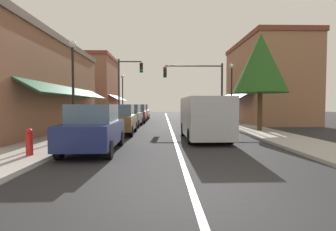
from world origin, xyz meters
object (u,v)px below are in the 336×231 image
parked_car_far_left (137,114)px  traffic_signal_mast_arm (201,82)px  traffic_signal_left_corner (126,82)px  street_lamp_right_mid (232,85)px  parked_car_third_left (130,116)px  van_in_lane (204,117)px  tree_right_near (261,63)px  parked_car_second_left (120,119)px  street_lamp_left_near (73,73)px  street_lamp_left_far (123,90)px  parked_car_distant_left (141,112)px  parked_car_nearest_left (94,128)px  fire_hydrant (29,142)px

parked_car_far_left → traffic_signal_mast_arm: traffic_signal_mast_arm is taller
traffic_signal_left_corner → street_lamp_right_mid: (9.22, -3.43, -0.53)m
traffic_signal_left_corner → traffic_signal_mast_arm: bearing=-12.0°
parked_car_third_left → traffic_signal_left_corner: size_ratio=0.68×
parked_car_far_left → traffic_signal_left_corner: (-1.00, -0.47, 3.07)m
van_in_lane → traffic_signal_mast_arm: (1.39, 10.26, 2.64)m
parked_car_third_left → tree_right_near: tree_right_near is taller
parked_car_second_left → street_lamp_left_near: (-1.95, -2.26, 2.44)m
parked_car_second_left → tree_right_near: (8.75, 0.94, 3.49)m
parked_car_second_left → traffic_signal_left_corner: traffic_signal_left_corner is taller
parked_car_second_left → street_lamp_left_far: size_ratio=0.83×
parked_car_second_left → parked_car_distant_left: same height
tree_right_near → parked_car_far_left: bearing=134.4°
traffic_signal_mast_arm → van_in_lane: bearing=-97.7°
street_lamp_right_mid → traffic_signal_left_corner: bearing=159.6°
parked_car_second_left → parked_car_third_left: same height
parked_car_far_left → tree_right_near: tree_right_near is taller
street_lamp_left_near → street_lamp_right_mid: bearing=38.7°
parked_car_distant_left → parked_car_far_left: bearing=-90.0°
parked_car_second_left → parked_car_distant_left: 14.75m
parked_car_third_left → traffic_signal_mast_arm: bearing=26.4°
van_in_lane → street_lamp_right_mid: size_ratio=1.01×
street_lamp_left_near → street_lamp_left_far: (0.07, 15.30, 0.03)m
parked_car_nearest_left → parked_car_far_left: (0.07, 15.50, 0.00)m
parked_car_nearest_left → fire_hydrant: parked_car_nearest_left is taller
parked_car_nearest_left → traffic_signal_mast_arm: 15.11m
parked_car_distant_left → traffic_signal_mast_arm: traffic_signal_mast_arm is taller
fire_hydrant → traffic_signal_left_corner: bearing=87.1°
parked_car_distant_left → tree_right_near: tree_right_near is taller
parked_car_third_left → fire_hydrant: (-1.71, -11.87, -0.33)m
street_lamp_left_near → parked_car_third_left: bearing=75.5°
parked_car_far_left → street_lamp_right_mid: (8.22, -3.90, 2.55)m
traffic_signal_left_corner → tree_right_near: (9.70, -8.42, 0.42)m
traffic_signal_mast_arm → street_lamp_right_mid: bearing=-40.8°
traffic_signal_left_corner → parked_car_far_left: bearing=25.0°
fire_hydrant → parked_car_distant_left: bearing=85.2°
parked_car_distant_left → fire_hydrant: 21.70m
parked_car_nearest_left → parked_car_third_left: 10.67m
parked_car_second_left → street_lamp_right_mid: size_ratio=0.81×
tree_right_near → street_lamp_left_near: bearing=-163.3°
parked_car_third_left → traffic_signal_left_corner: bearing=102.5°
parked_car_second_left → parked_car_third_left: size_ratio=1.00×
tree_right_near → traffic_signal_mast_arm: bearing=111.4°
parked_car_second_left → traffic_signal_mast_arm: bearing=51.3°
traffic_signal_left_corner → street_lamp_left_far: 3.84m
parked_car_far_left → traffic_signal_mast_arm: size_ratio=0.75×
parked_car_second_left → tree_right_near: size_ratio=0.66×
fire_hydrant → street_lamp_left_near: bearing=92.1°
parked_car_second_left → van_in_lane: bearing=-28.6°
parked_car_third_left → street_lamp_left_far: size_ratio=0.83×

